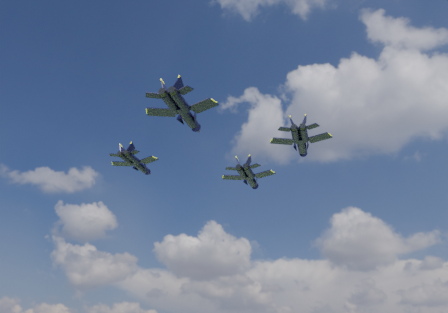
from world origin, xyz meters
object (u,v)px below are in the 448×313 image
(jet_lead, at_px, (251,179))
(jet_left, at_px, (140,166))
(jet_slot, at_px, (187,116))
(jet_right, at_px, (302,144))

(jet_lead, xyz_separation_m, jet_left, (-17.20, -23.01, -1.32))
(jet_slot, bearing_deg, jet_lead, 85.56)
(jet_left, relative_size, jet_right, 0.88)
(jet_slot, bearing_deg, jet_left, 135.37)
(jet_left, relative_size, jet_slot, 0.81)
(jet_right, bearing_deg, jet_slot, -137.28)
(jet_left, bearing_deg, jet_slot, -43.09)
(jet_left, xyz_separation_m, jet_slot, (21.65, -14.26, 0.51))
(jet_lead, relative_size, jet_left, 1.19)
(jet_right, xyz_separation_m, jet_slot, (-14.20, -22.92, -0.44))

